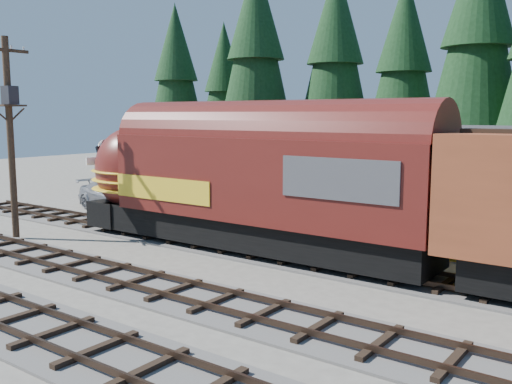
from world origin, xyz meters
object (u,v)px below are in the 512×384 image
Objects in this scene: depot at (399,175)px; pickup_truck_a at (219,200)px; caboose at (205,154)px; utility_pole at (10,125)px; locomotive at (232,185)px; pickup_truck_b at (116,196)px.

depot is 10.50m from pickup_truck_a.
depot is at bearing -21.76° from caboose.
pickup_truck_a is (4.06, 10.02, -4.32)m from utility_pole.
pickup_truck_b is (-11.89, 3.52, -1.90)m from locomotive.
caboose reaches higher than pickup_truck_b.
caboose is 19.09m from utility_pole.
utility_pole reaches higher than depot.
utility_pole is at bearing -155.36° from locomotive.
pickup_truck_a is 6.74m from pickup_truck_b.
caboose is 10.84m from pickup_truck_b.
caboose reaches higher than locomotive.
caboose is at bearing 101.83° from utility_pole.
pickup_truck_b is (2.11, -10.48, -1.84)m from caboose.
pickup_truck_b is at bearing -78.60° from caboose.
locomotive reaches higher than pickup_truck_a.
depot reaches higher than pickup_truck_b.
locomotive is 12.55m from pickup_truck_b.
pickup_truck_a reaches higher than pickup_truck_b.
depot is 17.07m from pickup_truck_b.
utility_pole reaches higher than pickup_truck_b.
depot is at bearing -66.03° from pickup_truck_a.
locomotive is at bearing -96.19° from pickup_truck_b.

